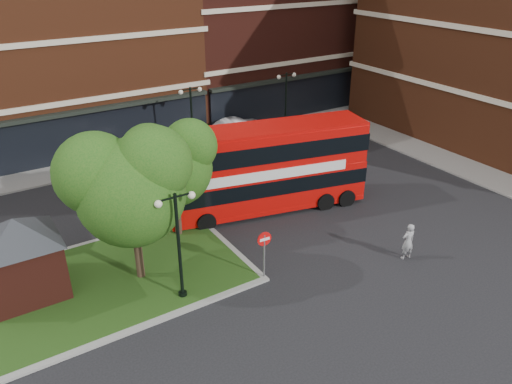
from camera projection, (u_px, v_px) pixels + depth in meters
ground at (290, 261)px, 23.91m from camera, size 120.00×120.00×0.00m
pavement_far at (157, 152)px, 36.37m from camera, size 44.00×3.00×0.12m
pavement_side at (472, 171)px, 33.30m from camera, size 3.00×28.00×0.12m
terrace_far_left at (1, 49)px, 35.12m from camera, size 26.00×12.00×14.00m
terrace_far_right at (263, 14)px, 45.23m from camera, size 18.00×12.00×16.00m
traffic_island at (105, 282)px, 22.31m from camera, size 12.60×7.60×0.15m
kiosk at (19, 249)px, 20.63m from camera, size 6.51×6.51×3.60m
tree_island_west at (127, 183)px, 20.56m from camera, size 5.40×4.71×7.21m
tree_island_east at (171, 160)px, 24.14m from camera, size 4.46×3.90×6.29m
lamp_island at (179, 242)px, 20.16m from camera, size 1.72×0.36×5.00m
lamp_far_left at (192, 118)px, 34.58m from camera, size 1.72×0.36×5.00m
lamp_far_right at (286, 101)px, 38.42m from camera, size 1.72×0.36×5.00m
bus at (266, 163)px, 27.50m from camera, size 11.55×4.99×4.30m
woman at (408, 241)px, 23.73m from camera, size 0.74×0.55×1.88m
car_silver at (109, 162)px, 32.77m from camera, size 4.68×2.09×1.56m
car_white at (238, 128)px, 38.83m from camera, size 4.88×1.92×1.58m
no_entry_sign at (264, 246)px, 21.89m from camera, size 0.67×0.12×2.43m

